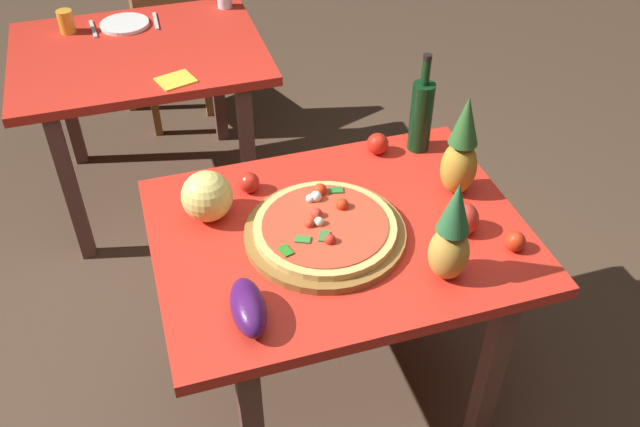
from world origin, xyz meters
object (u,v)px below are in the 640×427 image
object	(u,v)px
eggplant	(248,307)
tomato_beside_pepper	(249,183)
pineapple_right	(451,237)
fork_utensil	(93,29)
wine_bottle	(421,115)
drinking_glass_juice	(66,22)
dinner_plate	(125,24)
tomato_by_bottle	(515,241)
knife_utensil	(156,21)
pizza	(325,226)
bell_pepper	(463,219)
pineapple_left	(461,151)
napkin_folded	(176,80)
dining_chair	(166,39)
melon	(207,196)
background_table	(141,71)
pizza_board	(325,234)
tomato_near_board	(378,144)
display_table	(339,255)

from	to	relation	value
eggplant	tomato_beside_pepper	size ratio (longest dim) A/B	2.98
pineapple_right	fork_utensil	bearing A→B (deg)	114.31
wine_bottle	fork_utensil	world-z (taller)	wine_bottle
drinking_glass_juice	dinner_plate	world-z (taller)	drinking_glass_juice
wine_bottle	pineapple_right	world-z (taller)	wine_bottle
tomato_by_bottle	knife_utensil	world-z (taller)	tomato_by_bottle
pizza	tomato_beside_pepper	size ratio (longest dim) A/B	6.30
wine_bottle	bell_pepper	distance (m)	0.45
pineapple_left	napkin_folded	distance (m)	1.25
dining_chair	fork_utensil	bearing A→B (deg)	30.07
wine_bottle	melon	bearing A→B (deg)	-168.71
drinking_glass_juice	background_table	bearing A→B (deg)	-42.40
bell_pepper	napkin_folded	distance (m)	1.35
pizza	wine_bottle	bearing A→B (deg)	37.44
pineapple_right	tomato_beside_pepper	world-z (taller)	pineapple_right
pizza_board	tomato_near_board	world-z (taller)	tomato_near_board
pizza	drinking_glass_juice	xyz separation A→B (m)	(-0.69, 1.64, 0.01)
pizza	tomato_by_bottle	xyz separation A→B (m)	(0.51, -0.22, -0.01)
napkin_folded	eggplant	bearing A→B (deg)	-89.77
display_table	tomato_beside_pepper	xyz separation A→B (m)	(-0.21, 0.26, 0.14)
display_table	bell_pepper	size ratio (longest dim) A/B	10.85
tomato_by_bottle	knife_utensil	bearing A→B (deg)	113.59
display_table	wine_bottle	world-z (taller)	wine_bottle
fork_utensil	background_table	bearing A→B (deg)	-59.62
background_table	dinner_plate	xyz separation A→B (m)	(-0.03, 0.25, 0.11)
tomato_beside_pepper	fork_utensil	bearing A→B (deg)	107.03
wine_bottle	melon	size ratio (longest dim) A/B	2.27
background_table	drinking_glass_juice	xyz separation A→B (m)	(-0.28, 0.25, 0.16)
tomato_near_board	knife_utensil	bearing A→B (deg)	115.21
tomato_near_board	fork_utensil	distance (m)	1.56
pineapple_left	eggplant	bearing A→B (deg)	-156.07
pineapple_left	bell_pepper	size ratio (longest dim) A/B	3.41
dining_chair	melon	distance (m)	1.89
background_table	pineapple_left	world-z (taller)	pineapple_left
eggplant	pineapple_left	bearing A→B (deg)	23.93
dinner_plate	pineapple_right	bearing A→B (deg)	-69.31
pizza_board	pineapple_right	xyz separation A→B (m)	(0.27, -0.25, 0.13)
tomato_near_board	tomato_by_bottle	xyz separation A→B (m)	(0.21, -0.57, -0.01)
tomato_near_board	wine_bottle	bearing A→B (deg)	-4.97
background_table	tomato_near_board	size ratio (longest dim) A/B	14.34
napkin_folded	background_table	bearing A→B (deg)	110.00
bell_pepper	drinking_glass_juice	world-z (taller)	drinking_glass_juice
pizza_board	wine_bottle	distance (m)	0.58
tomato_beside_pepper	pizza_board	bearing A→B (deg)	-59.65
wine_bottle	eggplant	bearing A→B (deg)	-141.00
melon	drinking_glass_juice	world-z (taller)	melon
pineapple_right	tomato_by_bottle	bearing A→B (deg)	9.11
pineapple_right	tomato_beside_pepper	xyz separation A→B (m)	(-0.44, 0.53, -0.11)
background_table	wine_bottle	bearing A→B (deg)	-50.68
melon	tomato_near_board	distance (m)	0.63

